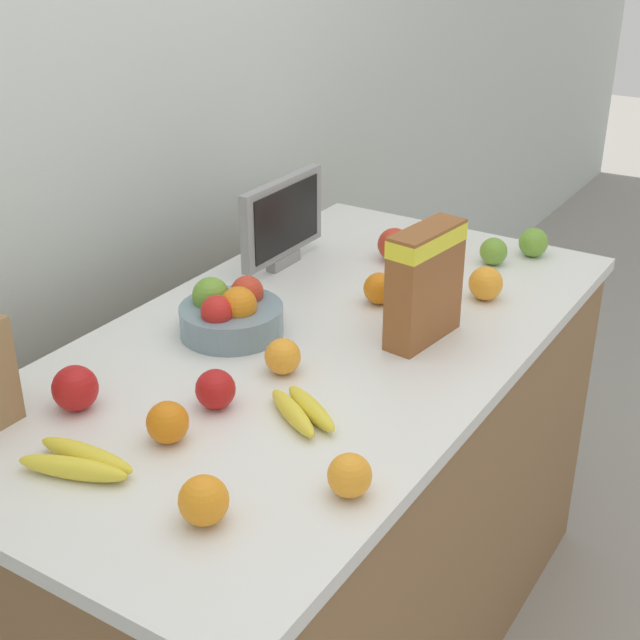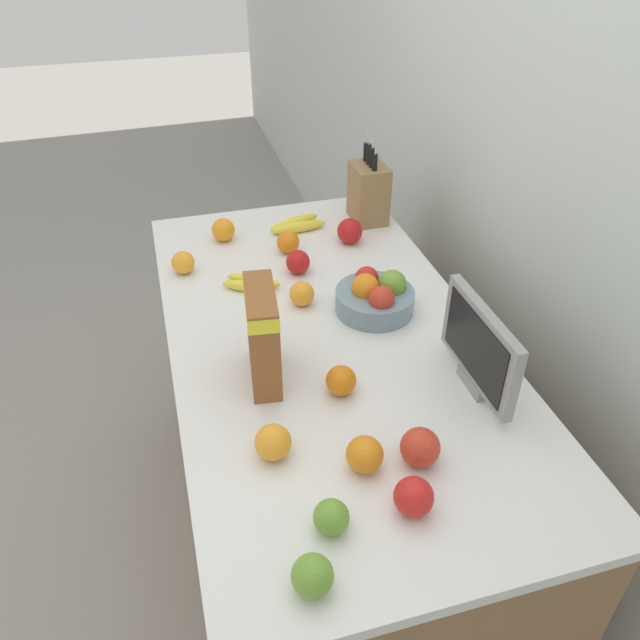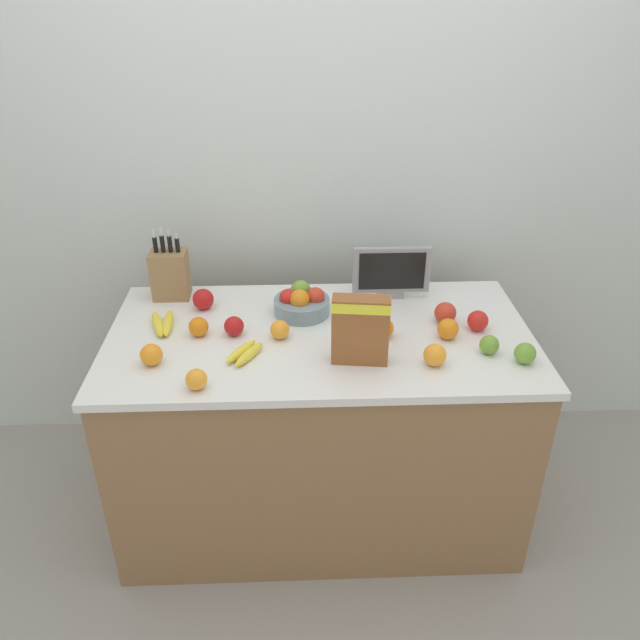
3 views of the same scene
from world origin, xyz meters
TOP-DOWN VIEW (x-y plane):
  - ground_plane at (0.00, 0.00)m, footprint 14.00×14.00m
  - wall_back at (0.00, 0.63)m, footprint 9.00×0.06m
  - counter at (0.00, 0.00)m, footprint 1.58×0.83m
  - knife_block at (-0.60, 0.32)m, footprint 0.15×0.11m
  - small_monitor at (0.30, 0.27)m, footprint 0.31×0.03m
  - cereal_box at (0.13, -0.19)m, footprint 0.20×0.09m
  - fruit_bowl at (-0.06, 0.16)m, footprint 0.22×0.22m
  - banana_bunch_left at (-0.27, -0.15)m, footprint 0.14×0.18m
  - banana_bunch_right at (-0.59, 0.06)m, footprint 0.11×0.20m
  - apple_front at (0.48, 0.06)m, footprint 0.08×0.08m
  - apple_near_bananas at (0.59, -0.16)m, footprint 0.07×0.07m
  - apple_leftmost at (0.59, -0.00)m, footprint 0.08×0.08m
  - apple_middle at (-0.32, 0.00)m, footprint 0.07×0.07m
  - apple_by_knife_block at (-0.45, 0.21)m, footprint 0.08×0.08m
  - apple_rear at (0.69, -0.23)m, footprint 0.07×0.07m
  - orange_front_right at (0.38, -0.23)m, footprint 0.08×0.08m
  - orange_back_center at (-0.45, 0.00)m, footprint 0.07×0.07m
  - orange_front_center at (0.46, -0.06)m, footprint 0.08×0.08m
  - orange_front_left at (-0.15, -0.03)m, footprint 0.07×0.07m
  - orange_mid_right at (0.23, -0.03)m, footprint 0.07×0.07m
  - orange_mid_left at (-0.41, -0.34)m, footprint 0.07×0.07m
  - orange_by_cereal at (-0.58, -0.19)m, footprint 0.08×0.08m

SIDE VIEW (x-z plane):
  - ground_plane at x=0.00m, z-range 0.00..0.00m
  - counter at x=0.00m, z-range 0.00..0.87m
  - banana_bunch_left at x=-0.27m, z-range 0.87..0.91m
  - banana_bunch_right at x=-0.59m, z-range 0.87..0.91m
  - apple_near_bananas at x=0.59m, z-range 0.87..0.94m
  - orange_mid_left at x=-0.41m, z-range 0.87..0.94m
  - orange_front_left at x=-0.15m, z-range 0.87..0.94m
  - orange_mid_right at x=0.23m, z-range 0.87..0.94m
  - orange_back_center at x=-0.45m, z-range 0.87..0.94m
  - apple_middle at x=-0.32m, z-range 0.87..0.94m
  - apple_rear at x=0.69m, z-range 0.87..0.95m
  - orange_by_cereal at x=-0.58m, z-range 0.87..0.95m
  - orange_front_center at x=0.46m, z-range 0.87..0.95m
  - apple_leftmost at x=0.59m, z-range 0.87..0.95m
  - orange_front_right at x=0.38m, z-range 0.87..0.95m
  - apple_by_knife_block at x=-0.45m, z-range 0.87..0.96m
  - apple_front at x=0.48m, z-range 0.87..0.96m
  - fruit_bowl at x=-0.06m, z-range 0.86..0.98m
  - knife_block at x=-0.60m, z-range 0.82..1.12m
  - small_monitor at x=0.30m, z-range 0.88..1.10m
  - cereal_box at x=0.13m, z-range 0.88..1.13m
  - wall_back at x=0.00m, z-range 0.00..2.60m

